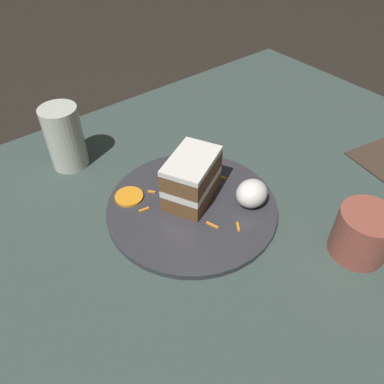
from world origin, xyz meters
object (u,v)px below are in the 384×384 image
(plate, at_px, (192,207))
(cake_slice, at_px, (192,179))
(coffee_mug, at_px, (364,232))
(drinking_glass, at_px, (66,141))
(orange_garnish, at_px, (129,197))
(cream_dollop, at_px, (252,193))

(plate, bearing_deg, cake_slice, 52.83)
(coffee_mug, bearing_deg, cake_slice, 118.06)
(drinking_glass, bearing_deg, orange_garnish, -78.89)
(plate, bearing_deg, coffee_mug, -58.19)
(cream_dollop, bearing_deg, plate, 143.07)
(orange_garnish, height_order, drinking_glass, drinking_glass)
(cake_slice, relative_size, drinking_glass, 1.01)
(orange_garnish, distance_m, drinking_glass, 0.18)
(plate, height_order, cake_slice, cake_slice)
(cake_slice, distance_m, orange_garnish, 0.12)
(orange_garnish, height_order, coffee_mug, coffee_mug)
(cream_dollop, relative_size, orange_garnish, 1.12)
(orange_garnish, bearing_deg, coffee_mug, -55.12)
(cream_dollop, xyz_separation_m, coffee_mug, (0.06, -0.18, 0.01))
(plate, distance_m, cream_dollop, 0.11)
(plate, xyz_separation_m, coffee_mug, (0.15, -0.24, 0.04))
(drinking_glass, xyz_separation_m, coffee_mug, (0.26, -0.49, -0.01))
(orange_garnish, bearing_deg, cream_dollop, -42.58)
(cream_dollop, distance_m, orange_garnish, 0.22)
(plate, height_order, drinking_glass, drinking_glass)
(plate, relative_size, orange_garnish, 5.88)
(plate, distance_m, orange_garnish, 0.12)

